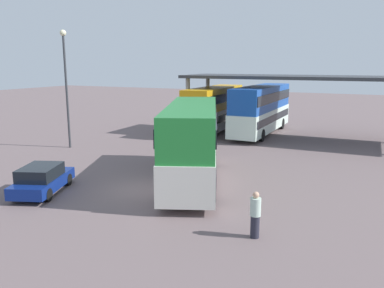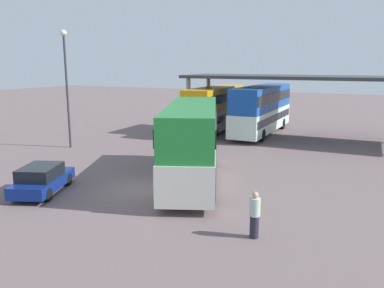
{
  "view_description": "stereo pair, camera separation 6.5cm",
  "coord_description": "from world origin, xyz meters",
  "views": [
    {
      "loc": [
        9.86,
        -15.55,
        6.09
      ],
      "look_at": [
        1.25,
        2.35,
        2.0
      ],
      "focal_mm": 36.73,
      "sensor_mm": 36.0,
      "label": 1
    },
    {
      "loc": [
        9.92,
        -15.52,
        6.09
      ],
      "look_at": [
        1.25,
        2.35,
        2.0
      ],
      "focal_mm": 36.73,
      "sensor_mm": 36.0,
      "label": 2
    }
  ],
  "objects": [
    {
      "name": "ground_plane",
      "position": [
        0.0,
        0.0,
        0.0
      ],
      "size": [
        140.0,
        140.0,
        0.0
      ],
      "primitive_type": "plane",
      "color": "#6A595A"
    },
    {
      "name": "double_decker_main",
      "position": [
        1.24,
        2.36,
        2.21
      ],
      "size": [
        6.12,
        10.26,
        4.02
      ],
      "rotation": [
        0.0,
        0.0,
        1.96
      ],
      "color": "silver",
      "rests_on": "ground_plane"
    },
    {
      "name": "parked_hatchback",
      "position": [
        -4.37,
        -2.46,
        0.67
      ],
      "size": [
        2.97,
        4.2,
        1.35
      ],
      "rotation": [
        0.0,
        0.0,
        1.94
      ],
      "color": "navy",
      "rests_on": "ground_plane"
    },
    {
      "name": "double_decker_near_canopy",
      "position": [
        -3.62,
        17.09,
        2.2
      ],
      "size": [
        2.88,
        10.12,
        4.0
      ],
      "rotation": [
        0.0,
        0.0,
        1.62
      ],
      "color": "white",
      "rests_on": "ground_plane"
    },
    {
      "name": "double_decker_mid_row",
      "position": [
        0.52,
        17.84,
        2.29
      ],
      "size": [
        2.47,
        11.02,
        4.17
      ],
      "rotation": [
        0.0,
        0.0,
        1.57
      ],
      "color": "silver",
      "rests_on": "ground_plane"
    },
    {
      "name": "depot_canopy",
      "position": [
        5.38,
        16.93,
        4.8
      ],
      "size": [
        22.12,
        6.2,
        5.12
      ],
      "rotation": [
        0.0,
        0.0,
        0.02
      ],
      "color": "#33353A",
      "rests_on": "ground_plane"
    },
    {
      "name": "lamppost_tall",
      "position": [
        -10.55,
        6.09,
        5.23
      ],
      "size": [
        0.44,
        0.44,
        8.39
      ],
      "color": "#33353A",
      "rests_on": "ground_plane"
    },
    {
      "name": "pedestrian_waiting",
      "position": [
        6.22,
        -2.83,
        0.85
      ],
      "size": [
        0.38,
        0.38,
        1.7
      ],
      "rotation": [
        0.0,
        0.0,
        1.79
      ],
      "color": "#262633",
      "rests_on": "ground_plane"
    }
  ]
}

